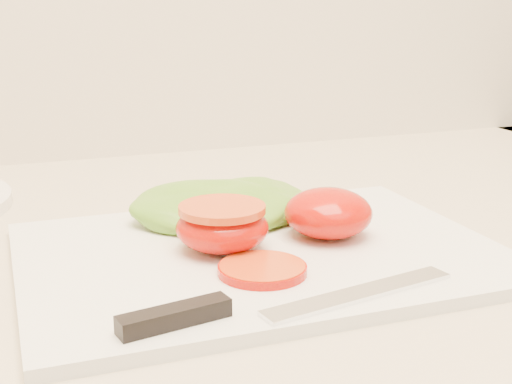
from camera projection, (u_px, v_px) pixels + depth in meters
name	position (u px, v px, depth m)	size (l,w,h in m)	color
cutting_board	(260.00, 254.00, 0.58)	(0.38, 0.27, 0.01)	silver
tomato_half_dome	(328.00, 213.00, 0.60)	(0.07, 0.07, 0.04)	red
tomato_half_cut	(222.00, 225.00, 0.57)	(0.07, 0.07, 0.04)	red
tomato_slice_0	(262.00, 269.00, 0.52)	(0.06, 0.06, 0.01)	#D8571E
lettuce_leaf_0	(213.00, 207.00, 0.64)	(0.15, 0.10, 0.03)	#519828
lettuce_leaf_1	(260.00, 201.00, 0.66)	(0.12, 0.09, 0.03)	#519828
knife	(251.00, 307.00, 0.46)	(0.24, 0.05, 0.01)	silver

